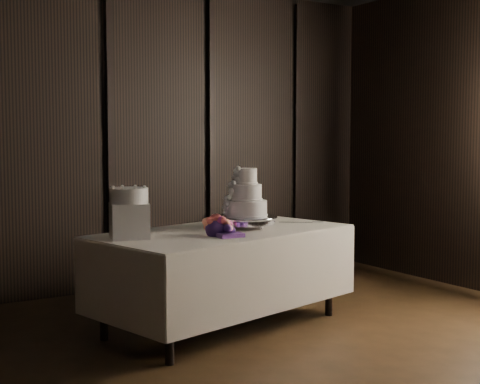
% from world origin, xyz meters
% --- Properties ---
extents(room, '(6.08, 7.08, 3.08)m').
position_xyz_m(room, '(0.00, 0.00, 1.50)').
color(room, black).
rests_on(room, ground).
extents(display_table, '(2.18, 1.48, 0.76)m').
position_xyz_m(display_table, '(0.29, 1.84, 0.42)').
color(display_table, beige).
rests_on(display_table, ground).
extents(cake_stand, '(0.63, 0.63, 0.09)m').
position_xyz_m(cake_stand, '(0.52, 1.87, 0.81)').
color(cake_stand, silver).
rests_on(cake_stand, display_table).
extents(wedding_cake, '(0.36, 0.32, 0.38)m').
position_xyz_m(wedding_cake, '(0.49, 1.86, 1.00)').
color(wedding_cake, white).
rests_on(wedding_cake, cake_stand).
extents(bouquet, '(0.32, 0.41, 0.19)m').
position_xyz_m(bouquet, '(0.10, 1.61, 0.82)').
color(bouquet, '#BC413E').
rests_on(bouquet, display_table).
extents(box_pedestal, '(0.32, 0.32, 0.25)m').
position_xyz_m(box_pedestal, '(-0.49, 1.84, 0.89)').
color(box_pedestal, white).
rests_on(box_pedestal, display_table).
extents(small_cake, '(0.29, 0.29, 0.11)m').
position_xyz_m(small_cake, '(-0.49, 1.84, 1.06)').
color(small_cake, white).
rests_on(small_cake, box_pedestal).
extents(cake_knife, '(0.31, 0.24, 0.01)m').
position_xyz_m(cake_knife, '(1.02, 1.90, 0.77)').
color(cake_knife, silver).
rests_on(cake_knife, display_table).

